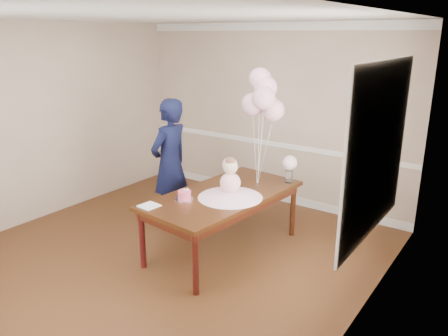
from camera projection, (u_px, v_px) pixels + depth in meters
floor at (159, 259)px, 5.11m from camera, size 4.50×5.00×0.00m
ceiling at (147, 16)px, 4.31m from camera, size 4.50×5.00×0.02m
wall_back at (269, 114)px, 6.65m from camera, size 4.50×0.02×2.70m
wall_left at (34, 124)px, 5.95m from camera, size 0.02×5.00×2.70m
wall_right at (359, 189)px, 3.46m from camera, size 0.02×5.00×2.70m
chair_rail_trim at (268, 143)px, 6.78m from camera, size 4.50×0.02×0.07m
crown_molding at (271, 26)px, 6.27m from camera, size 4.50×0.02×0.12m
baseboard_trim at (266, 194)px, 7.03m from camera, size 4.50×0.02×0.12m
window_frame at (378, 151)px, 3.80m from camera, size 0.02×1.66×1.56m
window_blinds at (376, 151)px, 3.81m from camera, size 0.01×1.50×1.40m
dining_table_top at (223, 195)px, 5.13m from camera, size 1.16×2.04×0.05m
table_apron at (223, 201)px, 5.15m from camera, size 1.05×1.94×0.10m
table_leg_fl at (142, 239)px, 4.84m from camera, size 0.07×0.07×0.69m
table_leg_fr at (195, 264)px, 4.33m from camera, size 0.07×0.07×0.69m
table_leg_bl at (243, 196)px, 6.15m from camera, size 0.07×0.07×0.69m
table_leg_br at (293, 210)px, 5.64m from camera, size 0.07×0.07×0.69m
baby_skirt at (230, 193)px, 4.98m from camera, size 0.81×0.81×0.10m
baby_torso at (230, 183)px, 4.95m from camera, size 0.24×0.24×0.24m
baby_head at (230, 167)px, 4.89m from camera, size 0.17×0.17×0.17m
baby_hair at (230, 162)px, 4.87m from camera, size 0.12×0.12×0.12m
cake_platter at (185, 199)px, 4.93m from camera, size 0.23×0.23×0.01m
birthday_cake at (185, 195)px, 4.91m from camera, size 0.16×0.16×0.10m
cake_flower_a at (184, 190)px, 4.89m from camera, size 0.03×0.03×0.03m
cake_flower_b at (187, 190)px, 4.89m from camera, size 0.03×0.03×0.03m
rose_vase_near at (230, 178)px, 5.41m from camera, size 0.11×0.11×0.16m
roses_near at (230, 165)px, 5.35m from camera, size 0.19×0.19×0.19m
rose_vase_far at (289, 176)px, 5.47m from camera, size 0.11×0.11×0.16m
roses_far at (290, 163)px, 5.42m from camera, size 0.19×0.19×0.19m
napkin at (149, 206)px, 4.73m from camera, size 0.21×0.21×0.01m
balloon_weight at (257, 183)px, 5.45m from camera, size 0.04×0.04×0.02m
balloon_a at (253, 104)px, 5.23m from camera, size 0.27×0.27×0.27m
balloon_b at (264, 98)px, 5.04m from camera, size 0.27×0.27×0.27m
balloon_c at (266, 88)px, 5.17m from camera, size 0.27×0.27×0.27m
balloon_d at (260, 79)px, 5.21m from camera, size 0.27×0.27×0.27m
balloon_e at (273, 110)px, 5.14m from camera, size 0.27×0.27×0.27m
balloon_ribbon_a at (255, 150)px, 5.36m from camera, size 0.09×0.01×0.82m
balloon_ribbon_b at (260, 148)px, 5.27m from camera, size 0.10×0.06×0.92m
balloon_ribbon_c at (261, 142)px, 5.33m from camera, size 0.03×0.09×1.02m
balloon_ribbon_d at (259, 138)px, 5.35m from camera, size 0.07×0.11×1.11m
balloon_ribbon_e at (265, 153)px, 5.32m from camera, size 0.14×0.06×0.76m
dining_chair_seat at (184, 191)px, 5.96m from camera, size 0.49×0.49×0.05m
chair_leg_fl at (166, 209)px, 5.97m from camera, size 0.04×0.04×0.45m
chair_leg_fr at (188, 215)px, 5.79m from camera, size 0.04×0.04×0.45m
chair_leg_bl at (182, 201)px, 6.28m from camera, size 0.04×0.04×0.45m
chair_leg_br at (204, 206)px, 6.10m from camera, size 0.04×0.04×0.45m
chair_back_post_l at (163, 171)px, 5.82m from camera, size 0.04×0.04×0.59m
chair_back_post_r at (180, 164)px, 6.13m from camera, size 0.04×0.04×0.59m
chair_slat_low at (172, 176)px, 6.01m from camera, size 0.06×0.42×0.05m
chair_slat_mid at (171, 165)px, 5.96m from camera, size 0.06×0.42×0.05m
chair_slat_top at (171, 153)px, 5.91m from camera, size 0.06×0.42×0.05m
woman at (170, 164)px, 5.78m from camera, size 0.43×0.64×1.75m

